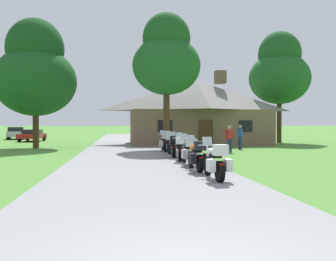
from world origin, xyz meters
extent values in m
plane|color=#4C8433|center=(0.00, 20.00, 0.00)|extent=(500.00, 500.00, 0.00)
cube|color=gray|center=(0.00, 18.00, 0.03)|extent=(6.40, 80.00, 0.06)
cylinder|color=black|center=(2.08, 8.23, 0.38)|extent=(0.13, 0.64, 0.64)
cylinder|color=black|center=(2.12, 6.79, 0.38)|extent=(0.17, 0.64, 0.64)
cube|color=silver|center=(2.10, 7.49, 0.44)|extent=(0.27, 0.57, 0.30)
ellipsoid|color=silver|center=(2.09, 7.75, 0.89)|extent=(0.31, 0.53, 0.26)
cube|color=black|center=(2.10, 7.29, 0.80)|extent=(0.29, 0.53, 0.10)
cylinder|color=silver|center=(2.08, 8.19, 1.08)|extent=(0.66, 0.05, 0.03)
cylinder|color=silver|center=(2.08, 8.23, 0.74)|extent=(0.07, 0.24, 0.73)
cube|color=#B2BCC6|center=(2.08, 8.29, 1.22)|extent=(0.32, 0.12, 0.27)
sphere|color=silver|center=(2.08, 8.19, 0.94)|extent=(0.11, 0.11, 0.11)
cube|color=silver|center=(2.12, 6.74, 1.02)|extent=(0.41, 0.37, 0.32)
cube|color=red|center=(2.12, 6.57, 0.60)|extent=(0.14, 0.03, 0.06)
cylinder|color=silver|center=(2.25, 7.11, 0.28)|extent=(0.08, 0.55, 0.07)
cube|color=silver|center=(1.86, 6.83, 0.56)|extent=(0.21, 0.40, 0.36)
cube|color=silver|center=(2.38, 6.85, 0.56)|extent=(0.21, 0.40, 0.36)
cylinder|color=black|center=(1.94, 10.45, 0.38)|extent=(0.13, 0.64, 0.64)
cylinder|color=black|center=(1.99, 9.01, 0.38)|extent=(0.18, 0.64, 0.64)
cube|color=silver|center=(1.96, 9.71, 0.44)|extent=(0.28, 0.57, 0.30)
ellipsoid|color=orange|center=(1.95, 9.97, 0.89)|extent=(0.32, 0.53, 0.26)
cube|color=black|center=(1.97, 9.51, 0.80)|extent=(0.30, 0.53, 0.10)
cylinder|color=silver|center=(1.94, 10.41, 1.08)|extent=(0.66, 0.05, 0.03)
cylinder|color=silver|center=(1.94, 10.45, 0.74)|extent=(0.07, 0.24, 0.73)
cube|color=#B2BCC6|center=(1.93, 10.51, 1.22)|extent=(0.32, 0.12, 0.27)
sphere|color=silver|center=(1.94, 10.41, 0.94)|extent=(0.11, 0.11, 0.11)
cube|color=black|center=(1.99, 8.96, 1.02)|extent=(0.41, 0.37, 0.32)
cube|color=red|center=(1.99, 8.79, 0.60)|extent=(0.14, 0.03, 0.06)
cylinder|color=silver|center=(2.11, 9.33, 0.28)|extent=(0.09, 0.55, 0.07)
cube|color=black|center=(1.72, 9.05, 0.56)|extent=(0.21, 0.41, 0.36)
cube|color=black|center=(2.24, 9.07, 0.56)|extent=(0.21, 0.41, 0.36)
cylinder|color=black|center=(2.00, 12.46, 0.38)|extent=(0.13, 0.64, 0.64)
cylinder|color=black|center=(2.05, 11.02, 0.38)|extent=(0.18, 0.64, 0.64)
cube|color=silver|center=(2.02, 11.72, 0.44)|extent=(0.28, 0.57, 0.30)
ellipsoid|color=#195B33|center=(2.01, 11.98, 0.89)|extent=(0.32, 0.53, 0.26)
cube|color=black|center=(2.03, 11.52, 0.80)|extent=(0.30, 0.53, 0.10)
cylinder|color=silver|center=(2.00, 12.42, 1.08)|extent=(0.66, 0.05, 0.03)
cylinder|color=silver|center=(2.00, 12.46, 0.74)|extent=(0.07, 0.24, 0.73)
cube|color=#B2BCC6|center=(2.00, 12.52, 1.22)|extent=(0.32, 0.12, 0.27)
sphere|color=silver|center=(2.00, 12.42, 0.94)|extent=(0.11, 0.11, 0.11)
cube|color=#B7B7BC|center=(2.05, 10.97, 1.02)|extent=(0.41, 0.37, 0.32)
cube|color=red|center=(2.05, 10.80, 0.60)|extent=(0.14, 0.03, 0.06)
cylinder|color=silver|center=(2.18, 11.35, 0.28)|extent=(0.09, 0.55, 0.07)
cube|color=#B7B7BC|center=(1.79, 11.07, 0.56)|extent=(0.21, 0.41, 0.36)
cube|color=#B7B7BC|center=(2.31, 11.08, 0.56)|extent=(0.21, 0.41, 0.36)
cylinder|color=black|center=(2.08, 14.41, 0.38)|extent=(0.19, 0.65, 0.64)
cylinder|color=black|center=(1.89, 12.98, 0.38)|extent=(0.24, 0.65, 0.64)
cube|color=silver|center=(1.98, 13.67, 0.44)|extent=(0.33, 0.59, 0.30)
ellipsoid|color=black|center=(2.02, 13.93, 0.89)|extent=(0.36, 0.55, 0.26)
cube|color=black|center=(1.96, 13.47, 0.80)|extent=(0.34, 0.55, 0.10)
cylinder|color=silver|center=(2.07, 14.37, 1.08)|extent=(0.66, 0.12, 0.03)
cylinder|color=silver|center=(2.08, 14.41, 0.74)|extent=(0.09, 0.24, 0.73)
cube|color=#B2BCC6|center=(2.09, 14.47, 1.22)|extent=(0.33, 0.15, 0.27)
sphere|color=silver|center=(2.07, 14.37, 0.94)|extent=(0.11, 0.11, 0.11)
cube|color=silver|center=(1.89, 12.93, 1.02)|extent=(0.44, 0.41, 0.32)
cube|color=red|center=(1.87, 12.76, 0.60)|extent=(0.14, 0.05, 0.06)
cylinder|color=silver|center=(2.07, 13.28, 0.28)|extent=(0.14, 0.55, 0.07)
cylinder|color=black|center=(2.01, 16.36, 0.38)|extent=(0.16, 0.65, 0.64)
cylinder|color=black|center=(1.89, 14.92, 0.38)|extent=(0.21, 0.65, 0.64)
cube|color=silver|center=(1.95, 15.62, 0.44)|extent=(0.31, 0.58, 0.30)
ellipsoid|color=#1E3899|center=(1.97, 15.88, 0.89)|extent=(0.34, 0.54, 0.26)
cube|color=black|center=(1.93, 15.42, 0.80)|extent=(0.32, 0.54, 0.10)
cylinder|color=silver|center=(2.01, 16.32, 1.08)|extent=(0.66, 0.09, 0.03)
cylinder|color=silver|center=(2.01, 16.36, 0.74)|extent=(0.08, 0.24, 0.73)
cube|color=#B2BCC6|center=(2.01, 16.42, 1.22)|extent=(0.33, 0.14, 0.27)
sphere|color=silver|center=(2.01, 16.32, 0.94)|extent=(0.11, 0.11, 0.11)
cube|color=black|center=(1.88, 14.87, 1.02)|extent=(0.43, 0.39, 0.32)
cube|color=red|center=(1.87, 14.70, 0.60)|extent=(0.14, 0.04, 0.06)
cylinder|color=silver|center=(2.05, 15.23, 0.28)|extent=(0.12, 0.55, 0.07)
cube|color=black|center=(1.63, 14.99, 0.56)|extent=(0.23, 0.42, 0.36)
cube|color=black|center=(2.15, 14.95, 0.56)|extent=(0.23, 0.42, 0.36)
cylinder|color=black|center=(2.04, 18.72, 0.38)|extent=(0.15, 0.65, 0.64)
cylinder|color=black|center=(1.95, 17.29, 0.38)|extent=(0.19, 0.65, 0.64)
cube|color=silver|center=(1.99, 17.98, 0.44)|extent=(0.29, 0.57, 0.30)
ellipsoid|color=orange|center=(2.01, 18.24, 0.89)|extent=(0.33, 0.54, 0.26)
cube|color=black|center=(1.98, 17.79, 0.80)|extent=(0.31, 0.54, 0.10)
cylinder|color=silver|center=(2.03, 18.68, 1.08)|extent=(0.66, 0.07, 0.03)
cylinder|color=silver|center=(2.04, 18.72, 0.74)|extent=(0.07, 0.24, 0.73)
cube|color=#B2BCC6|center=(2.04, 18.78, 1.22)|extent=(0.33, 0.13, 0.27)
sphere|color=silver|center=(2.03, 18.68, 0.94)|extent=(0.11, 0.11, 0.11)
cube|color=silver|center=(1.95, 17.24, 1.02)|extent=(0.42, 0.38, 0.32)
cube|color=red|center=(1.94, 17.07, 0.60)|extent=(0.14, 0.04, 0.06)
cylinder|color=silver|center=(2.11, 17.60, 0.28)|extent=(0.10, 0.55, 0.07)
cylinder|color=black|center=(1.91, 20.48, 0.38)|extent=(0.12, 0.64, 0.64)
cylinder|color=black|center=(1.92, 19.04, 0.38)|extent=(0.16, 0.64, 0.64)
cube|color=silver|center=(1.91, 19.74, 0.44)|extent=(0.26, 0.56, 0.30)
ellipsoid|color=#1E3899|center=(1.91, 20.00, 0.89)|extent=(0.30, 0.52, 0.26)
cube|color=black|center=(1.91, 19.54, 0.80)|extent=(0.28, 0.52, 0.10)
cylinder|color=silver|center=(1.91, 20.44, 1.08)|extent=(0.66, 0.04, 0.03)
cylinder|color=silver|center=(1.91, 20.48, 0.74)|extent=(0.06, 0.24, 0.73)
cube|color=#B2BCC6|center=(1.91, 20.54, 1.22)|extent=(0.32, 0.11, 0.27)
sphere|color=silver|center=(1.91, 20.44, 0.94)|extent=(0.11, 0.11, 0.11)
cube|color=silver|center=(1.92, 18.99, 1.02)|extent=(0.40, 0.36, 0.32)
cube|color=red|center=(1.92, 18.82, 0.60)|extent=(0.14, 0.03, 0.06)
cylinder|color=silver|center=(2.06, 19.36, 0.28)|extent=(0.07, 0.55, 0.07)
cube|color=silver|center=(1.66, 19.08, 0.56)|extent=(0.20, 0.40, 0.36)
cube|color=silver|center=(2.18, 19.09, 0.56)|extent=(0.20, 0.40, 0.36)
cube|color=brown|center=(5.74, 28.02, 1.46)|extent=(11.39, 6.85, 2.91)
pyramid|color=gray|center=(5.74, 28.02, 4.20)|extent=(12.07, 7.26, 2.58)
cube|color=brown|center=(7.79, 28.02, 5.84)|extent=(0.90, 0.90, 1.10)
cube|color=#472D19|center=(5.74, 24.57, 1.05)|extent=(1.10, 0.08, 2.10)
cube|color=black|center=(2.55, 24.57, 1.60)|extent=(1.10, 0.06, 0.90)
cube|color=black|center=(8.93, 24.57, 1.60)|extent=(1.10, 0.06, 0.90)
cylinder|color=navy|center=(7.47, 21.62, 0.43)|extent=(0.14, 0.14, 0.86)
cylinder|color=navy|center=(7.52, 21.44, 0.43)|extent=(0.14, 0.14, 0.86)
cube|color=#2D56AD|center=(7.49, 21.53, 1.14)|extent=(0.30, 0.40, 0.56)
cylinder|color=#2D56AD|center=(7.44, 21.75, 1.12)|extent=(0.09, 0.09, 0.58)
cylinder|color=#2D56AD|center=(7.55, 21.31, 1.12)|extent=(0.09, 0.09, 0.58)
sphere|color=tan|center=(7.49, 21.53, 1.56)|extent=(0.21, 0.21, 0.21)
cylinder|color=#B2AD99|center=(7.49, 21.53, 1.66)|extent=(0.22, 0.22, 0.05)
cylinder|color=navy|center=(5.79, 18.61, 0.43)|extent=(0.14, 0.14, 0.86)
cylinder|color=navy|center=(5.97, 18.64, 0.43)|extent=(0.14, 0.14, 0.86)
cube|color=#A8231E|center=(5.88, 18.63, 1.14)|extent=(0.39, 0.28, 0.56)
cylinder|color=#A8231E|center=(5.65, 18.59, 1.12)|extent=(0.09, 0.09, 0.58)
cylinder|color=#A8231E|center=(6.11, 18.67, 1.12)|extent=(0.09, 0.09, 0.58)
sphere|color=tan|center=(5.88, 18.63, 1.56)|extent=(0.21, 0.21, 0.21)
cylinder|color=#B2AD99|center=(5.88, 18.63, 1.66)|extent=(0.22, 0.22, 0.05)
cylinder|color=#422D19|center=(13.94, 29.74, 2.24)|extent=(0.44, 0.44, 4.47)
ellipsoid|color=#1E5623|center=(13.94, 29.74, 6.03)|extent=(5.66, 5.66, 4.81)
ellipsoid|color=#1B4E20|center=(13.94, 29.74, 8.29)|extent=(3.96, 3.96, 4.25)
cylinder|color=#422D19|center=(-7.00, 24.45, 1.62)|extent=(0.44, 0.44, 3.24)
ellipsoid|color=#194C1E|center=(-7.00, 24.45, 4.87)|extent=(5.92, 5.92, 5.03)
ellipsoid|color=#16441B|center=(-7.00, 24.45, 7.24)|extent=(4.15, 4.15, 4.44)
cylinder|color=#422D19|center=(2.32, 21.82, 2.25)|extent=(0.44, 0.44, 4.50)
ellipsoid|color=#1E5623|center=(2.32, 21.82, 5.79)|extent=(4.70, 4.70, 4.00)
ellipsoid|color=#1B4E20|center=(2.32, 21.82, 7.67)|extent=(3.29, 3.29, 3.53)
cube|color=#ADAFB7|center=(-12.73, 40.99, 0.62)|extent=(2.69, 4.87, 0.60)
cube|color=black|center=(-12.69, 40.79, 1.16)|extent=(2.21, 3.47, 0.48)
cylinder|color=black|center=(-13.84, 42.22, 0.32)|extent=(0.34, 0.67, 0.64)
cylinder|color=black|center=(-12.18, 42.55, 0.32)|extent=(0.34, 0.67, 0.64)
cylinder|color=black|center=(-13.29, 39.43, 0.32)|extent=(0.34, 0.67, 0.64)
cylinder|color=black|center=(-11.63, 39.75, 0.32)|extent=(0.34, 0.67, 0.64)
cube|color=maroon|center=(-9.71, 35.22, 0.55)|extent=(2.08, 4.30, 0.46)
cube|color=black|center=(-9.70, 35.32, 0.99)|extent=(1.73, 1.98, 0.42)
cylinder|color=black|center=(-10.48, 36.57, 0.32)|extent=(0.26, 0.65, 0.64)
cylinder|color=black|center=(-8.79, 36.48, 0.32)|extent=(0.26, 0.65, 0.64)
cylinder|color=black|center=(-10.63, 33.97, 0.32)|extent=(0.26, 0.65, 0.64)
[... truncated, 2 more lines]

